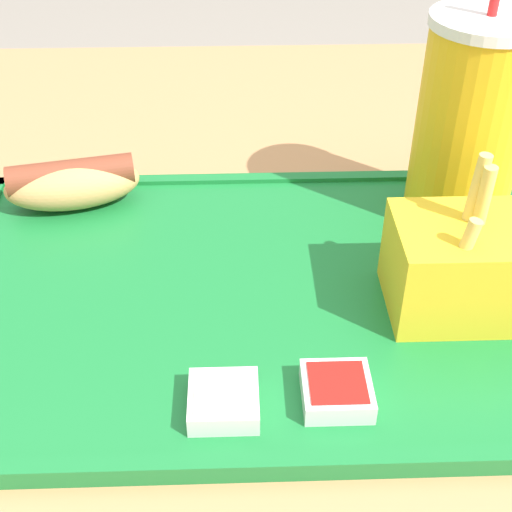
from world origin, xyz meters
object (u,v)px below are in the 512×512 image
at_px(hot_dog_far, 72,182).
at_px(sauce_cup_ketchup, 337,390).
at_px(fries_carton, 460,266).
at_px(soda_cup, 470,122).
at_px(sauce_cup_mayo, 224,400).

xyz_separation_m(hot_dog_far, sauce_cup_ketchup, (0.20, -0.23, -0.01)).
bearing_deg(fries_carton, hot_dog_far, 154.33).
relative_size(fries_carton, sauce_cup_ketchup, 2.73).
xyz_separation_m(hot_dog_far, fries_carton, (0.29, -0.14, 0.01)).
height_order(soda_cup, fries_carton, soda_cup).
height_order(fries_carton, sauce_cup_ketchup, fries_carton).
xyz_separation_m(soda_cup, fries_carton, (-0.03, -0.12, -0.05)).
bearing_deg(hot_dog_far, sauce_cup_ketchup, -48.93).
bearing_deg(fries_carton, sauce_cup_ketchup, -137.55).
relative_size(sauce_cup_mayo, sauce_cup_ketchup, 1.00).
xyz_separation_m(fries_carton, sauce_cup_ketchup, (-0.09, -0.09, -0.03)).
distance_m(fries_carton, sauce_cup_mayo, 0.19).
relative_size(soda_cup, sauce_cup_mayo, 4.76).
xyz_separation_m(sauce_cup_mayo, sauce_cup_ketchup, (0.07, 0.01, 0.00)).
height_order(sauce_cup_mayo, sauce_cup_ketchup, same).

